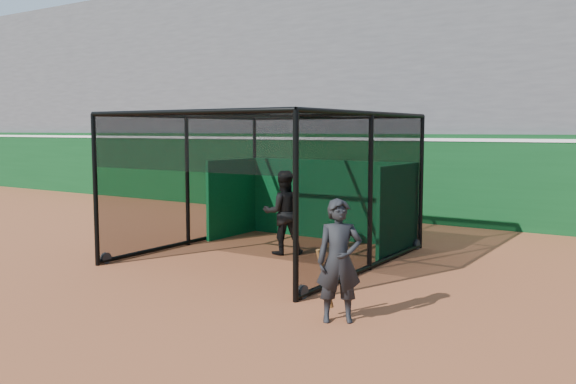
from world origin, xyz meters
The scene contains 6 objects.
ground centered at (0.00, 0.00, 0.00)m, with size 120.00×120.00×0.00m, color #994F2C.
outfield_wall centered at (0.00, 8.50, 1.29)m, with size 50.00×0.50×2.50m.
grandstand centered at (0.00, 12.27, 4.48)m, with size 50.00×7.85×8.95m.
batting_cage centered at (-0.51, 2.28, 1.45)m, with size 4.65×5.21×2.91m.
batter centered at (-0.41, 2.62, 0.88)m, with size 0.86×0.67×1.77m, color black.
on_deck_player centered at (2.77, -0.77, 0.84)m, with size 0.74×0.68×1.69m.
Camera 1 is at (6.67, -7.93, 2.61)m, focal length 38.00 mm.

